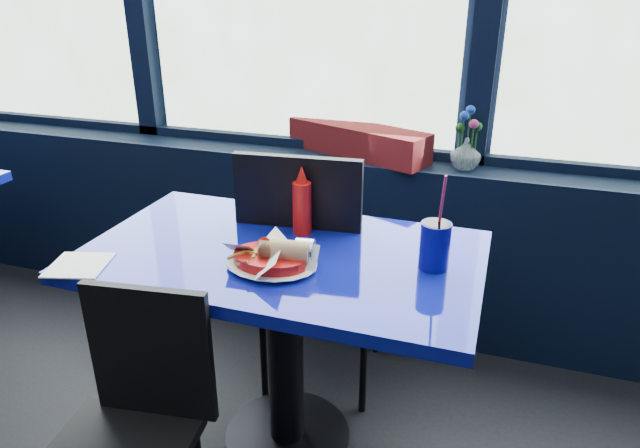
# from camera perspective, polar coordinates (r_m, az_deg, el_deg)

# --- Properties ---
(window_sill) EXTENTS (5.00, 0.26, 0.80)m
(window_sill) POSITION_cam_1_polar(r_m,az_deg,el_deg) (2.72, -2.60, -0.75)
(window_sill) COLOR black
(window_sill) RESTS_ON ground
(near_table) EXTENTS (1.20, 0.70, 0.75)m
(near_table) POSITION_cam_1_polar(r_m,az_deg,el_deg) (1.83, -3.65, -7.78)
(near_table) COLOR black
(near_table) RESTS_ON ground
(chair_near_front) EXTENTS (0.41, 0.41, 0.80)m
(chair_near_front) POSITION_cam_1_polar(r_m,az_deg,el_deg) (1.65, -18.44, -17.97)
(chair_near_front) COLOR black
(chair_near_front) RESTS_ON ground
(chair_near_back) EXTENTS (0.49, 0.50, 0.99)m
(chair_near_back) POSITION_cam_1_polar(r_m,az_deg,el_deg) (2.09, -0.59, -3.46)
(chair_near_back) COLOR black
(chair_near_back) RESTS_ON ground
(planter_box) EXTENTS (0.67, 0.39, 0.13)m
(planter_box) POSITION_cam_1_polar(r_m,az_deg,el_deg) (2.51, 3.78, 8.36)
(planter_box) COLOR maroon
(planter_box) RESTS_ON window_sill
(flower_vase) EXTENTS (0.14, 0.14, 0.25)m
(flower_vase) POSITION_cam_1_polar(r_m,az_deg,el_deg) (2.38, 14.40, 7.16)
(flower_vase) COLOR silver
(flower_vase) RESTS_ON window_sill
(food_basket) EXTENTS (0.28, 0.28, 0.09)m
(food_basket) POSITION_cam_1_polar(r_m,az_deg,el_deg) (1.63, -4.70, -3.37)
(food_basket) COLOR red
(food_basket) RESTS_ON near_table
(ketchup_bottle) EXTENTS (0.06, 0.06, 0.23)m
(ketchup_bottle) POSITION_cam_1_polar(r_m,az_deg,el_deg) (1.82, -1.81, 2.01)
(ketchup_bottle) COLOR red
(ketchup_bottle) RESTS_ON near_table
(soda_cup) EXTENTS (0.09, 0.09, 0.29)m
(soda_cup) POSITION_cam_1_polar(r_m,az_deg,el_deg) (1.64, 11.42, -2.02)
(soda_cup) COLOR #0E0B7C
(soda_cup) RESTS_ON near_table
(napkin) EXTENTS (0.20, 0.20, 0.00)m
(napkin) POSITION_cam_1_polar(r_m,az_deg,el_deg) (1.79, -22.97, -3.81)
(napkin) COLOR white
(napkin) RESTS_ON near_table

